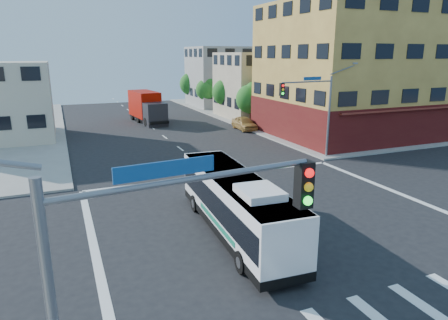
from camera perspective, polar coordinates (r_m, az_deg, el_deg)
name	(u,v)px	position (r m, az deg, el deg)	size (l,w,h in m)	color
ground	(282,224)	(21.73, 8.27, -9.01)	(120.00, 120.00, 0.00)	black
sidewalk_ne	(358,109)	(69.54, 18.61, 6.93)	(50.00, 50.00, 0.15)	gray
corner_building_ne	(356,81)	(46.77, 18.36, 10.62)	(18.10, 15.44, 14.00)	gold
building_east_near	(264,85)	(57.99, 5.81, 10.59)	(12.06, 10.06, 9.00)	#BEAE91
building_east_far	(226,77)	(70.58, 0.34, 11.82)	(12.06, 10.06, 10.00)	gray
signal_mast_ne	(314,102)	(33.97, 12.73, 8.15)	(7.91, 1.13, 8.07)	gray
signal_mast_sw	(155,272)	(7.48, -9.82, -15.49)	(7.91, 1.01, 8.07)	gray
street_tree_a	(251,97)	(50.39, 3.91, 8.95)	(3.60, 3.60, 5.53)	#322012
street_tree_b	(226,91)	(57.61, 0.34, 9.89)	(3.80, 3.80, 5.79)	#322012
street_tree_c	(207,88)	(65.06, -2.44, 10.18)	(3.40, 3.40, 5.29)	#322012
street_tree_d	(192,83)	(72.57, -4.66, 10.96)	(4.00, 4.00, 6.03)	#322012
transit_bus	(236,204)	(19.78, 1.67, -6.26)	(2.96, 11.22, 3.29)	black
box_truck	(147,108)	(53.91, -10.92, 7.34)	(3.48, 9.12, 4.01)	black
parked_car	(244,123)	(47.89, 2.92, 5.28)	(1.86, 4.62, 1.57)	#B78940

